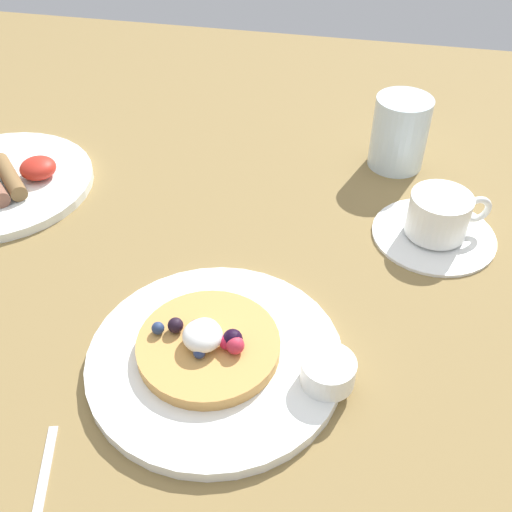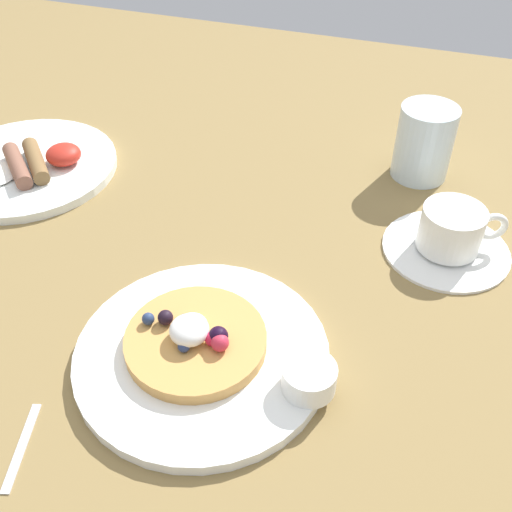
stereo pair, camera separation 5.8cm
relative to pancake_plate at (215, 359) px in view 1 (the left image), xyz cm
name	(u,v)px [view 1 (the left image)]	position (x,y,z in cm)	size (l,w,h in cm)	color
ground_plane	(188,279)	(-6.53, 12.23, -2.14)	(154.04, 142.89, 3.00)	olive
pancake_plate	(215,359)	(0.00, 0.00, 0.00)	(24.62, 24.62, 1.29)	white
pancake_with_berries	(208,344)	(-0.73, 0.28, 1.71)	(13.71, 13.71, 3.66)	tan
syrup_ramekin	(328,371)	(10.82, -0.88, 1.99)	(5.00, 5.00, 2.62)	white
fried_breakfast	(3,179)	(-34.12, 21.98, 1.54)	(14.42, 11.72, 2.80)	brown
coffee_saucer	(434,234)	(20.93, 24.00, -0.25)	(14.71, 14.71, 0.78)	white
coffee_cup	(440,214)	(21.09, 24.05, 2.78)	(9.80, 7.19, 5.11)	white
water_glass	(400,133)	(15.78, 39.34, 4.33)	(7.56, 7.56, 9.95)	silver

